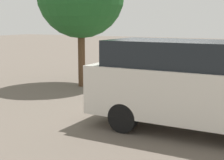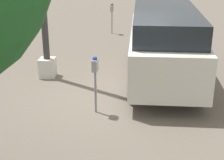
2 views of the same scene
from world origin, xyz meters
The scene contains 4 objects.
ground_plane centered at (0.00, 0.00, 0.00)m, with size 80.00×80.00×0.00m, color #60564C.
parking_meter_near centered at (-0.66, 0.43, 0.98)m, with size 0.21×0.13×1.32m.
parking_meter_far centered at (6.98, 0.59, 0.95)m, with size 0.21×0.13×1.29m.
parked_van centered at (1.53, -1.22, 1.07)m, with size 4.99×1.88×1.97m.
Camera 2 is at (-7.64, -0.42, 3.50)m, focal length 55.00 mm.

